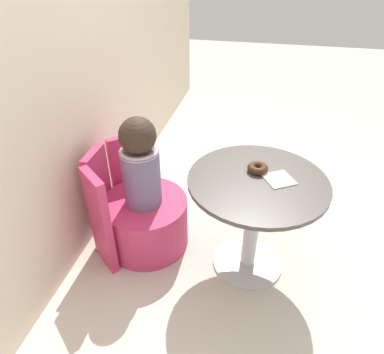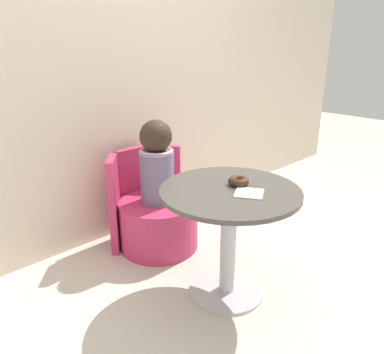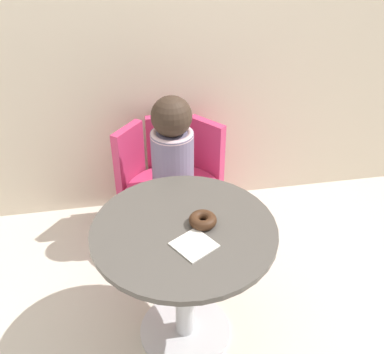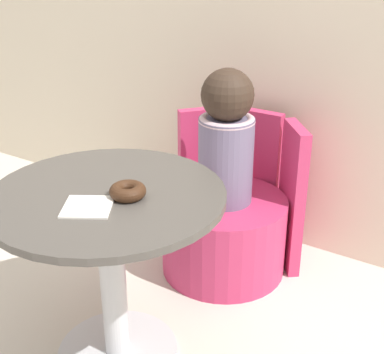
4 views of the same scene
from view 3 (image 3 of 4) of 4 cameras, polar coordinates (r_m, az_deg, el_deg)
name	(u,v)px [view 3 (image 3 of 4)]	position (r m, az deg, el deg)	size (l,w,h in m)	color
ground_plane	(192,333)	(2.30, -0.02, -19.19)	(12.00, 12.00, 0.00)	beige
back_wall	(156,18)	(2.58, -4.63, 19.48)	(6.00, 0.06, 2.40)	beige
round_table	(184,259)	(1.95, -0.98, -10.39)	(0.76, 0.76, 0.65)	silver
tub_chair	(174,214)	(2.66, -2.27, -4.77)	(0.55, 0.55, 0.35)	#C63360
booth_backrest	(168,171)	(2.76, -3.02, 0.80)	(0.65, 0.24, 0.67)	#C63360
child_figure	(172,147)	(2.41, -2.51, 3.79)	(0.23, 0.23, 0.57)	slate
donut	(203,220)	(1.83, 1.38, -5.48)	(0.11, 0.11, 0.04)	#3D2314
paper_napkin	(194,245)	(1.75, 0.26, -8.61)	(0.20, 0.20, 0.01)	silver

